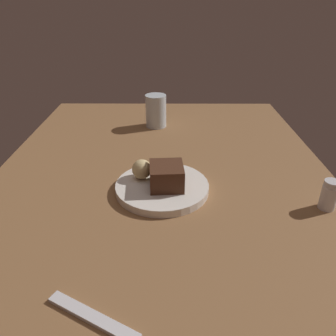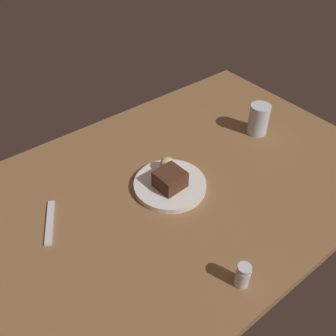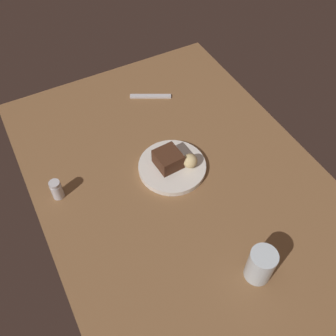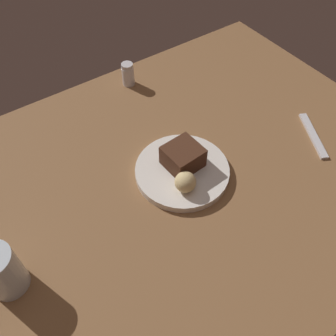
{
  "view_description": "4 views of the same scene",
  "coord_description": "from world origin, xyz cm",
  "px_view_note": "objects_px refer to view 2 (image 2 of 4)",
  "views": [
    {
      "loc": [
        -68.2,
        -1.59,
        43.09
      ],
      "look_at": [
        1.02,
        -1.3,
        5.5
      ],
      "focal_mm": 35.05,
      "sensor_mm": 36.0,
      "label": 1
    },
    {
      "loc": [
        -52.74,
        -59.63,
        78.24
      ],
      "look_at": [
        -2.81,
        3.87,
        6.45
      ],
      "focal_mm": 39.38,
      "sensor_mm": 36.0,
      "label": 2
    },
    {
      "loc": [
        59.15,
        -35.59,
        96.0
      ],
      "look_at": [
        -2.49,
        -2.87,
        7.91
      ],
      "focal_mm": 40.63,
      "sensor_mm": 36.0,
      "label": 3
    },
    {
      "loc": [
        26.14,
        39.52,
        67.17
      ],
      "look_at": [
        -2.38,
        -1.59,
        5.28
      ],
      "focal_mm": 38.72,
      "sensor_mm": 36.0,
      "label": 4
    }
  ],
  "objects_px": {
    "salt_shaker": "(243,275)",
    "water_glass": "(259,119)",
    "dessert_spoon": "(50,222)",
    "bread_roll": "(167,164)",
    "chocolate_cake_slice": "(170,179)",
    "dessert_plate": "(170,185)"
  },
  "relations": [
    {
      "from": "salt_shaker",
      "to": "water_glass",
      "type": "relative_size",
      "value": 0.62
    },
    {
      "from": "bread_roll",
      "to": "water_glass",
      "type": "xyz_separation_m",
      "value": [
        0.38,
        -0.02,
        0.01
      ]
    },
    {
      "from": "chocolate_cake_slice",
      "to": "dessert_spoon",
      "type": "relative_size",
      "value": 0.51
    },
    {
      "from": "dessert_spoon",
      "to": "bread_roll",
      "type": "bearing_deg",
      "value": -68.7
    },
    {
      "from": "water_glass",
      "to": "dessert_spoon",
      "type": "bearing_deg",
      "value": 175.25
    },
    {
      "from": "chocolate_cake_slice",
      "to": "salt_shaker",
      "type": "bearing_deg",
      "value": -99.95
    },
    {
      "from": "water_glass",
      "to": "dessert_spoon",
      "type": "xyz_separation_m",
      "value": [
        -0.74,
        0.06,
        -0.05
      ]
    },
    {
      "from": "chocolate_cake_slice",
      "to": "bread_roll",
      "type": "xyz_separation_m",
      "value": [
        0.04,
        0.06,
        -0.0
      ]
    },
    {
      "from": "dessert_plate",
      "to": "bread_roll",
      "type": "relative_size",
      "value": 4.63
    },
    {
      "from": "chocolate_cake_slice",
      "to": "dessert_plate",
      "type": "bearing_deg",
      "value": 55.4
    },
    {
      "from": "salt_shaker",
      "to": "water_glass",
      "type": "distance_m",
      "value": 0.6
    },
    {
      "from": "water_glass",
      "to": "dessert_spoon",
      "type": "distance_m",
      "value": 0.74
    },
    {
      "from": "bread_roll",
      "to": "water_glass",
      "type": "relative_size",
      "value": 0.43
    },
    {
      "from": "chocolate_cake_slice",
      "to": "bread_roll",
      "type": "relative_size",
      "value": 1.68
    },
    {
      "from": "bread_roll",
      "to": "salt_shaker",
      "type": "relative_size",
      "value": 0.7
    },
    {
      "from": "dessert_plate",
      "to": "water_glass",
      "type": "height_order",
      "value": "water_glass"
    },
    {
      "from": "chocolate_cake_slice",
      "to": "bread_roll",
      "type": "distance_m",
      "value": 0.07
    },
    {
      "from": "dessert_plate",
      "to": "water_glass",
      "type": "relative_size",
      "value": 1.99
    },
    {
      "from": "bread_roll",
      "to": "water_glass",
      "type": "bearing_deg",
      "value": -2.84
    },
    {
      "from": "dessert_plate",
      "to": "dessert_spoon",
      "type": "distance_m",
      "value": 0.34
    },
    {
      "from": "dessert_plate",
      "to": "water_glass",
      "type": "bearing_deg",
      "value": 3.8
    },
    {
      "from": "dessert_spoon",
      "to": "salt_shaker",
      "type": "bearing_deg",
      "value": -120.45
    }
  ]
}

